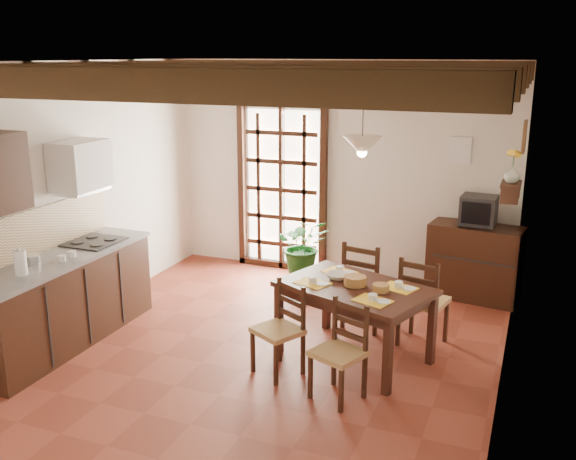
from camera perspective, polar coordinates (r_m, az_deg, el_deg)
The scene contains 24 objects.
ground_plane at distance 6.56m, azimuth -2.14°, elevation -10.52°, with size 5.00×5.00×0.00m, color maroon.
room_shell at distance 5.99m, azimuth -2.31°, elevation 5.30°, with size 4.52×5.02×2.81m.
ceiling_beams at distance 5.90m, azimuth -2.40°, elevation 13.68°, with size 4.50×4.34×0.20m.
french_door at distance 8.63m, azimuth -0.55°, elevation 4.11°, with size 1.26×0.11×2.32m.
kitchen_counter at distance 6.90m, azimuth -19.39°, elevation -5.80°, with size 0.64×2.25×1.38m.
range_hood at distance 7.04m, azimuth -17.98°, elevation 5.40°, with size 0.38×0.60×0.54m.
counter_items at distance 6.81m, azimuth -19.25°, elevation -1.74°, with size 0.50×1.43×0.25m.
dining_table at distance 6.16m, azimuth 5.96°, elevation -5.78°, with size 1.59×1.29×0.75m.
chair_near_left at distance 6.00m, azimuth -0.82°, elevation -10.26°, with size 0.53×0.52×0.86m.
chair_near_right at distance 5.61m, azimuth 4.52°, elevation -12.24°, with size 0.50×0.49×0.85m.
chair_far_left at distance 7.00m, azimuth 6.93°, elevation -6.19°, with size 0.52×0.50×0.97m.
chair_far_right at distance 6.68m, azimuth 11.84°, elevation -7.59°, with size 0.51×0.49×0.94m.
table_setting at distance 6.12m, azimuth 5.99°, elevation -4.75°, with size 1.00×0.67×0.09m.
table_bowl at distance 6.29m, azimuth 4.42°, elevation -4.10°, with size 0.22×0.22×0.05m, color white.
sideboard at distance 8.01m, azimuth 16.23°, elevation -2.76°, with size 1.07×0.48×0.91m, color black.
crt_tv at distance 7.84m, azimuth 16.58°, elevation 1.70°, with size 0.42×0.39×0.34m.
fuse_box at distance 8.00m, azimuth 15.09°, elevation 6.86°, with size 0.25×0.03×0.32m, color white.
plant_pot at distance 8.19m, azimuth 1.34°, elevation -4.28°, with size 0.39×0.39×0.24m, color maroon.
potted_plant at distance 8.04m, azimuth 1.36°, elevation -1.19°, with size 1.69×1.45×1.88m, color #144C19.
wall_shelf at distance 7.13m, azimuth 19.20°, elevation 3.58°, with size 0.20×0.42×0.20m.
shelf_vase at distance 7.10m, azimuth 19.30°, elevation 4.67°, with size 0.15×0.15×0.15m, color #B2BFB2.
shelf_flowers at distance 7.07m, azimuth 19.45°, elevation 6.33°, with size 0.14×0.14×0.36m.
framed_picture at distance 7.04m, azimuth 20.27°, elevation 7.80°, with size 0.03×0.32×0.32m.
pendant_lamp at distance 5.90m, azimuth 6.61°, elevation 7.62°, with size 0.36×0.36×0.84m.
Camera 1 is at (2.40, -5.39, 2.87)m, focal length 40.00 mm.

